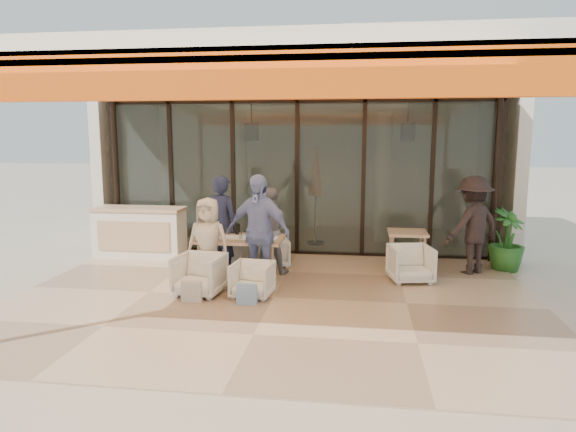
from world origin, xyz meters
name	(u,v)px	position (x,y,z in m)	size (l,w,h in m)	color
ground	(273,299)	(0.00, 0.00, 0.00)	(70.00, 70.00, 0.00)	#C6B293
terrace_floor	(273,299)	(0.00, 0.00, 0.01)	(8.00, 6.00, 0.01)	tan
terrace_structure	(269,79)	(0.00, -0.26, 3.25)	(8.00, 6.00, 3.40)	silver
glass_storefront	(297,179)	(0.00, 3.00, 1.60)	(8.08, 0.10, 3.20)	#9EADA3
interior_block	(309,145)	(0.01, 5.31, 2.23)	(9.05, 3.62, 3.52)	silver
host_counter	(140,232)	(-3.15, 2.30, 0.53)	(1.85, 0.65, 1.04)	silver
dining_table	(239,241)	(-0.76, 0.98, 0.69)	(1.50, 0.90, 0.93)	tan
chair_far_left	(230,247)	(-1.17, 1.93, 0.36)	(0.70, 0.66, 0.72)	white
chair_far_right	(273,251)	(-0.33, 1.93, 0.30)	(0.58, 0.55, 0.60)	white
chair_near_left	(200,273)	(-1.17, 0.03, 0.36)	(0.70, 0.66, 0.72)	white
chair_near_right	(252,278)	(-0.33, 0.03, 0.31)	(0.60, 0.56, 0.62)	white
diner_navy	(222,224)	(-1.17, 1.43, 0.89)	(0.65, 0.43, 1.78)	#192137
diner_grey	(268,231)	(-0.33, 1.43, 0.79)	(0.76, 0.60, 1.57)	slate
diner_cream	(208,242)	(-1.17, 0.53, 0.74)	(0.72, 0.47, 1.48)	beige
diner_periwinkle	(258,232)	(-0.33, 0.53, 0.94)	(1.10, 0.46, 1.87)	#7287BE
tote_bag_cream	(192,292)	(-1.17, -0.37, 0.17)	(0.30, 0.10, 0.34)	silver
tote_bag_blue	(247,295)	(-0.33, -0.37, 0.17)	(0.30, 0.10, 0.34)	#99BFD8
side_table	(407,237)	(2.16, 1.96, 0.64)	(0.70, 0.70, 0.74)	tan
side_chair	(411,262)	(2.16, 1.21, 0.35)	(0.68, 0.64, 0.70)	white
standing_woman	(473,226)	(3.29, 1.91, 0.89)	(1.15, 0.66, 1.78)	black
potted_palm	(507,240)	(3.98, 2.25, 0.58)	(0.65, 0.65, 1.16)	#1E5919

